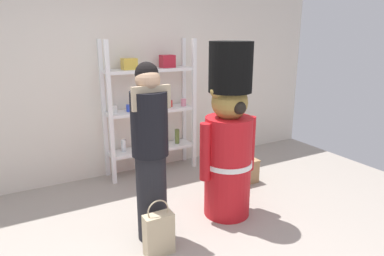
% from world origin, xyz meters
% --- Properties ---
extents(back_wall, '(6.40, 0.12, 2.60)m').
position_xyz_m(back_wall, '(0.00, 2.20, 1.30)').
color(back_wall, silver).
rests_on(back_wall, ground_plane).
extents(merchandise_shelf, '(1.21, 0.35, 1.78)m').
position_xyz_m(merchandise_shelf, '(0.42, 1.98, 0.92)').
color(merchandise_shelf, white).
rests_on(merchandise_shelf, ground_plane).
extents(teddy_bear_guard, '(0.65, 0.50, 1.78)m').
position_xyz_m(teddy_bear_guard, '(0.66, 0.52, 0.84)').
color(teddy_bear_guard, red).
rests_on(teddy_bear_guard, ground_plane).
extents(person_shopper, '(0.34, 0.32, 1.62)m').
position_xyz_m(person_shopper, '(-0.20, 0.49, 0.85)').
color(person_shopper, black).
rests_on(person_shopper, ground_plane).
extents(shopping_bag, '(0.26, 0.12, 0.51)m').
position_xyz_m(shopping_bag, '(-0.25, 0.22, 0.20)').
color(shopping_bag, '#C1AD89').
rests_on(shopping_bag, ground_plane).
extents(display_crate, '(0.44, 0.27, 0.30)m').
position_xyz_m(display_crate, '(1.25, 1.07, 0.15)').
color(display_crate, '#9E7A51').
rests_on(display_crate, ground_plane).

